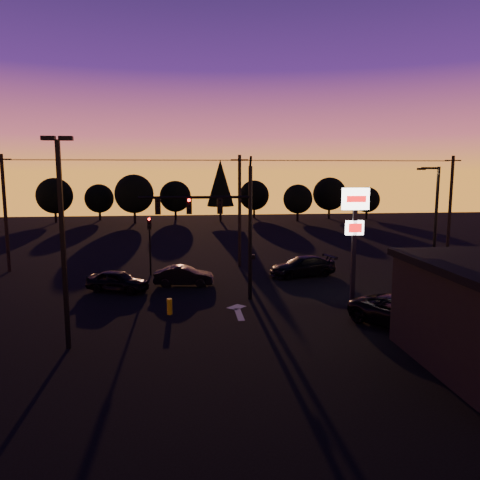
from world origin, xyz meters
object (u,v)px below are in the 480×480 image
object	(u,v)px
traffic_signal_mast	(223,219)
pylon_sign	(355,222)
secondary_signal	(150,237)
bollard	(170,307)
car_right	(303,266)
car_mid	(184,276)
parking_lot_light	(62,229)
streetlight	(434,222)
car_left	(118,281)
suv_parked	(405,313)

from	to	relation	value
traffic_signal_mast	pylon_sign	world-z (taller)	traffic_signal_mast
secondary_signal	bollard	distance (m)	10.46
bollard	car_right	bearing A→B (deg)	41.55
pylon_sign	bollard	distance (m)	11.19
car_mid	car_right	distance (m)	8.93
parking_lot_light	streetlight	xyz separation A→B (m)	(21.41, 8.50, -0.85)
bollard	car_right	world-z (taller)	car_right
secondary_signal	car_left	distance (m)	5.44
bollard	parking_lot_light	bearing A→B (deg)	-133.55
suv_parked	car_mid	bearing A→B (deg)	104.15
pylon_sign	suv_parked	bearing A→B (deg)	-69.58
streetlight	suv_parked	distance (m)	10.13
secondary_signal	car_mid	size ratio (longest dim) A/B	1.09
streetlight	traffic_signal_mast	bearing A→B (deg)	-173.86
bollard	suv_parked	size ratio (longest dim) A/B	0.16
pylon_sign	car_mid	distance (m)	12.25
car_right	suv_parked	distance (m)	12.21
traffic_signal_mast	bollard	distance (m)	6.05
traffic_signal_mast	secondary_signal	distance (m)	9.19
car_left	bollard	bearing A→B (deg)	-124.64
traffic_signal_mast	car_left	distance (m)	8.38
parking_lot_light	bollard	bearing A→B (deg)	46.45
car_left	car_right	size ratio (longest dim) A/B	0.81
pylon_sign	suv_parked	size ratio (longest dim) A/B	1.24
secondary_signal	car_mid	xyz separation A→B (m)	(2.50, -3.52, -2.20)
pylon_sign	secondary_signal	bearing A→B (deg)	140.23
traffic_signal_mast	pylon_sign	bearing A→B (deg)	-19.36
traffic_signal_mast	car_right	xyz separation A→B (m)	(6.33, 5.88, -4.21)
streetlight	car_left	size ratio (longest dim) A/B	1.98
bollard	suv_parked	bearing A→B (deg)	-17.29
car_mid	secondary_signal	bearing A→B (deg)	41.80
car_mid	streetlight	bearing A→B (deg)	-92.10
bollard	car_right	xyz separation A→B (m)	(9.48, 8.40, 0.29)
traffic_signal_mast	car_right	size ratio (longest dim) A/B	1.72
streetlight	secondary_signal	bearing A→B (deg)	162.44
streetlight	car_left	bearing A→B (deg)	176.37
traffic_signal_mast	suv_parked	distance (m)	11.25
pylon_sign	car_mid	world-z (taller)	pylon_sign
secondary_signal	bollard	world-z (taller)	secondary_signal
streetlight	car_mid	xyz separation A→B (m)	(-16.41, 2.46, -3.76)
bollard	streetlight	bearing A→B (deg)	13.22
secondary_signal	car_right	distance (m)	11.54
streetlight	bollard	bearing A→B (deg)	-166.78
car_mid	suv_parked	bearing A→B (deg)	-126.52
pylon_sign	bollard	size ratio (longest dim) A/B	7.83
parking_lot_light	streetlight	distance (m)	23.05
pylon_sign	car_mid	size ratio (longest dim) A/B	1.70
car_mid	suv_parked	world-z (taller)	suv_parked
streetlight	bollard	xyz separation A→B (m)	(-17.16, -4.03, -3.99)
car_right	car_left	bearing A→B (deg)	-90.67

